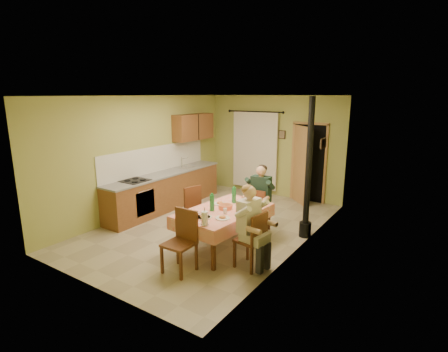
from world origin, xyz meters
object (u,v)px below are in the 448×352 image
Objects in this scene: chair_right at (250,251)px; chair_near at (180,255)px; chair_far at (259,218)px; man_far at (260,191)px; dining_table at (224,229)px; man_right at (250,217)px; chair_left at (198,221)px; stove_flue at (307,188)px.

chair_near is at bearing 138.39° from chair_right.
man_far is (-0.00, 0.01, 0.59)m from chair_far.
chair_near reaches higher than dining_table.
man_far is at bearing -96.94° from chair_near.
man_right is (0.62, -1.52, 0.00)m from man_far.
chair_far is 0.94× the size of chair_left.
chair_left is at bearing 167.19° from dining_table.
chair_right is 1.75m from man_far.
man_far is (0.16, 1.14, 0.50)m from dining_table.
chair_far is 0.33× the size of stove_flue.
man_right reaches higher than chair_near.
man_far reaches higher than chair_far.
dining_table is at bearing 72.25° from chair_right.
stove_flue is (0.29, 1.75, 0.73)m from chair_right.
chair_right is 1.72m from chair_left.
chair_near is 1.05× the size of chair_right.
chair_near is at bearing -89.72° from dining_table.
chair_left is 1.43m from man_far.
stove_flue reaches higher than man_right.
chair_left is (-1.60, 0.65, 0.00)m from chair_right.
chair_right is 0.59m from man_right.
stove_flue reaches higher than chair_near.
chair_far is 0.66× the size of man_far.
man_right is at bearing -71.36° from man_far.
chair_left is at bearing -63.79° from chair_near.
chair_near is (-0.26, -2.26, 0.00)m from chair_far.
man_far and man_right have the same top height.
man_right is at bearing -21.01° from dining_table.
chair_near is 0.73× the size of man_far.
dining_table is 1.38× the size of man_right.
dining_table is 1.25m from man_far.
chair_far is at bearing 87.32° from dining_table.
stove_flue reaches higher than chair_right.
stove_flue is at bearing 11.15° from chair_far.
dining_table is 1.14m from chair_far.
chair_far reaches higher than dining_table.
man_right reaches higher than chair_far.
chair_left reaches higher than dining_table.
stove_flue is at bearing -1.52° from man_right.
chair_far is 2.28m from chair_near.
chair_near is at bearing 41.82° from chair_left.
chair_left reaches higher than chair_far.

